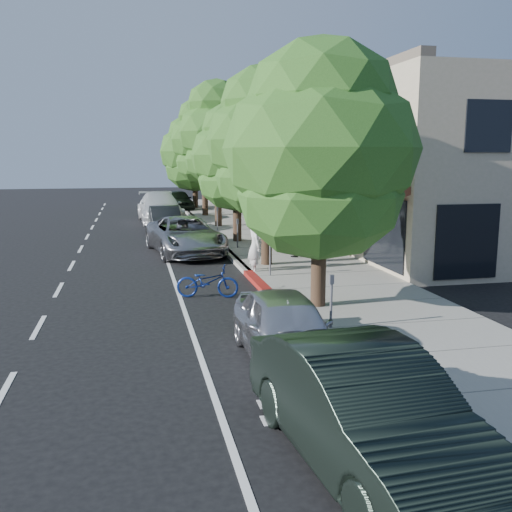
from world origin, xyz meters
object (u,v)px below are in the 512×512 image
object	(u,v)px
street_tree_1	(267,144)
street_tree_2	(237,157)
street_tree_0	(321,152)
bicycle	(208,282)
dark_suv_far	(178,200)
street_tree_4	(204,142)
pedestrian	(296,237)
white_pickup	(160,208)
near_car_b	(365,410)
cyclist	(255,246)
street_tree_5	(195,153)
near_car_a	(285,328)
silver_suv	(185,236)
street_tree_3	(217,135)
dark_sedan	(165,220)

from	to	relation	value
street_tree_1	street_tree_2	size ratio (longest dim) A/B	1.10
street_tree_0	bicycle	bearing A→B (deg)	142.68
street_tree_1	dark_suv_far	size ratio (longest dim) A/B	1.60
street_tree_1	street_tree_4	distance (m)	18.01
bicycle	pedestrian	distance (m)	6.72
white_pickup	near_car_b	distance (m)	29.47
street_tree_1	street_tree_2	bearing A→B (deg)	90.00
street_tree_4	cyclist	size ratio (longest dim) A/B	3.97
street_tree_5	dark_suv_far	distance (m)	3.86
street_tree_4	dark_suv_far	size ratio (longest dim) A/B	1.75
pedestrian	street_tree_5	bearing A→B (deg)	-116.90
near_car_a	white_pickup	bearing A→B (deg)	93.17
street_tree_5	pedestrian	world-z (taller)	street_tree_5
pedestrian	silver_suv	bearing A→B (deg)	-61.30
dark_suv_far	street_tree_3	bearing A→B (deg)	-90.31
cyclist	pedestrian	size ratio (longest dim) A/B	1.26
pedestrian	bicycle	bearing A→B (deg)	20.74
street_tree_5	dark_suv_far	xyz separation A→B (m)	(-1.40, -0.61, -3.54)
dark_suv_far	near_car_b	size ratio (longest dim) A/B	0.93
silver_suv	pedestrian	world-z (taller)	pedestrian
dark_sedan	street_tree_2	bearing A→B (deg)	-57.33
street_tree_2	street_tree_5	world-z (taller)	street_tree_5
white_pickup	near_car_a	xyz separation A→B (m)	(1.25, -25.37, -0.20)
silver_suv	street_tree_4	bearing A→B (deg)	72.03
street_tree_5	white_pickup	size ratio (longest dim) A/B	1.18
bicycle	cyclist	bearing A→B (deg)	-20.61
street_tree_5	dark_sedan	bearing A→B (deg)	-102.93
street_tree_3	dark_suv_far	bearing A→B (deg)	97.01
street_tree_1	street_tree_2	xyz separation A→B (m)	(0.00, 6.00, -0.49)
silver_suv	white_pickup	size ratio (longest dim) A/B	0.90
silver_suv	near_car_b	distance (m)	17.33
bicycle	silver_suv	size ratio (longest dim) A/B	0.32
street_tree_0	pedestrian	world-z (taller)	street_tree_0
dark_sedan	white_pickup	world-z (taller)	white_pickup
bicycle	near_car_a	size ratio (longest dim) A/B	0.44
street_tree_0	pedestrian	size ratio (longest dim) A/B	4.41
near_car_b	silver_suv	bearing A→B (deg)	86.96
silver_suv	cyclist	bearing A→B (deg)	-74.69
street_tree_2	bicycle	world-z (taller)	street_tree_2
white_pickup	near_car_b	xyz separation A→B (m)	(1.23, -29.45, -0.10)
street_tree_3	near_car_a	bearing A→B (deg)	-94.93
street_tree_1	dark_sedan	distance (m)	11.59
dark_sedan	near_car_a	size ratio (longest dim) A/B	1.07
street_tree_3	dark_sedan	xyz separation A→B (m)	(-3.10, -1.50, -4.54)
dark_suv_far	near_car_a	size ratio (longest dim) A/B	1.11
cyclist	pedestrian	world-z (taller)	cyclist
bicycle	dark_sedan	bearing A→B (deg)	15.84
near_car_b	pedestrian	xyz separation A→B (m)	(3.35, 14.87, 0.14)
street_tree_1	cyclist	xyz separation A→B (m)	(-0.65, -1.00, -3.51)
street_tree_0	street_tree_5	bearing A→B (deg)	90.00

